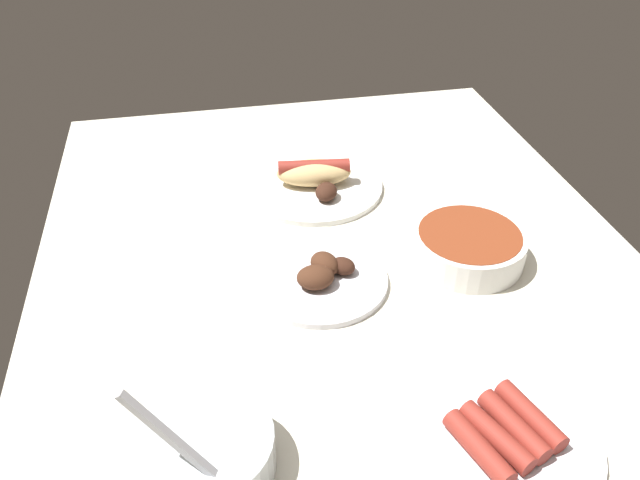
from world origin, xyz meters
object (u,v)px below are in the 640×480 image
plate_sausages (503,438)px  plate_hotdog_assembled (314,181)px  plate_grilled_meat (321,277)px  bowl_chili (468,245)px  bowl_coleslaw (205,451)px

plate_sausages → plate_hotdog_assembled: bearing=-170.0°
plate_grilled_meat → bowl_chili: size_ratio=1.16×
plate_hotdog_assembled → bowl_coleslaw: bowl_coleslaw is taller
bowl_chili → plate_grilled_meat: bearing=-87.1°
plate_hotdog_assembled → plate_sausages: (55.82, 9.80, -0.73)cm
bowl_coleslaw → bowl_chili: 49.08cm
bowl_coleslaw → plate_hotdog_assembled: bearing=157.5°
plate_grilled_meat → bowl_coleslaw: (26.96, -17.68, 1.79)cm
bowl_coleslaw → plate_grilled_meat: bearing=146.7°
plate_grilled_meat → bowl_coleslaw: 32.29cm
plate_hotdog_assembled → plate_grilled_meat: bearing=-9.0°
plate_grilled_meat → bowl_chili: 22.63cm
plate_sausages → bowl_coleslaw: bowl_coleslaw is taller
plate_hotdog_assembled → bowl_coleslaw: size_ratio=1.62×
plate_hotdog_assembled → plate_sausages: bearing=10.0°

